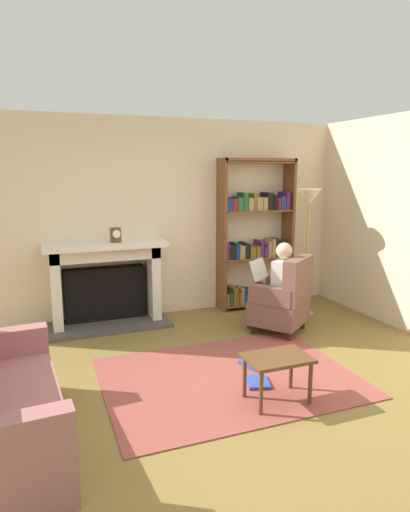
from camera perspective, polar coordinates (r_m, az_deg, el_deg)
The scene contains 13 objects.
ground at distance 4.27m, azimuth 4.72°, elevation -16.99°, with size 14.00×14.00×0.00m, color olive.
back_wall at distance 6.21m, azimuth -5.35°, elevation 4.85°, with size 5.60×0.10×2.70m, color beige.
side_wall_right at distance 6.37m, azimuth 21.83°, elevation 4.28°, with size 0.10×5.20×2.70m, color beige.
area_rug at distance 4.51m, azimuth 3.02°, elevation -15.29°, with size 2.40×1.80×0.01m, color #93453C.
fireplace at distance 5.92m, azimuth -12.63°, elevation -3.18°, with size 1.56×0.64×1.11m.
mantel_clock at distance 5.73m, azimuth -11.39°, elevation 2.66°, with size 0.14×0.14×0.18m.
bookshelf at distance 6.54m, azimuth 6.53°, elevation 2.12°, with size 1.12×0.32×2.17m.
armchair_reading at distance 5.62m, azimuth 10.09°, elevation -5.53°, with size 0.89×0.88×0.97m.
seated_reader at distance 5.61m, azimuth 9.03°, elevation -3.45°, with size 0.57×0.59×1.14m.
sofa_floral at distance 3.68m, azimuth -24.76°, elevation -17.25°, with size 0.83×1.75×0.85m.
side_table at distance 4.00m, azimuth 9.28°, elevation -13.44°, with size 0.56×0.39×0.42m.
scattered_books at distance 4.60m, azimuth 6.45°, elevation -14.53°, with size 0.41×0.68×0.04m.
floor_lamp at distance 6.25m, azimuth 13.20°, elevation 5.94°, with size 0.32×0.32×1.76m.
Camera 1 is at (-1.66, -3.40, 1.99)m, focal length 31.17 mm.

